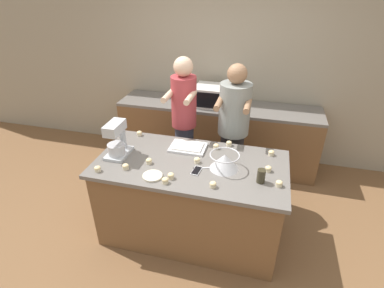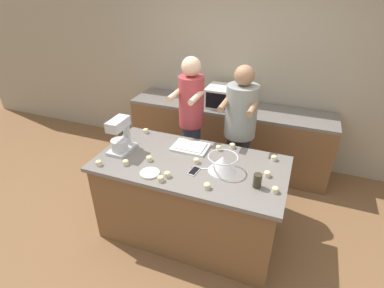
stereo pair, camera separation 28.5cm
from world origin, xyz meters
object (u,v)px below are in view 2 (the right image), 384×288
microwave_oven (226,97)px  cupcake_8 (274,158)px  cupcake_10 (232,146)px  stand_mixer (120,137)px  cupcake_7 (275,190)px  cupcake_1 (99,163)px  cupcake_2 (167,174)px  cell_phone (194,171)px  small_plate (150,173)px  person_left (191,124)px  cupcake_6 (207,186)px  knife (201,169)px  cupcake_3 (149,158)px  baking_tray (190,147)px  cupcake_0 (161,178)px  mixing_bowl (223,163)px  cupcake_12 (219,148)px  person_right (239,136)px  drinking_glass (257,181)px  cupcake_9 (267,174)px  cupcake_5 (126,162)px  cupcake_4 (196,160)px  cupcake_11 (146,131)px

microwave_oven → cupcake_8: microwave_oven is taller
cupcake_10 → stand_mixer: bearing=-156.0°
microwave_oven → cupcake_7: 1.88m
cupcake_1 → cupcake_2: bearing=5.5°
stand_mixer → cell_phone: stand_mixer is taller
cell_phone → small_plate: small_plate is taller
person_left → microwave_oven: 0.78m
microwave_oven → cupcake_6: 1.84m
cupcake_1 → cupcake_8: bearing=24.3°
knife → cupcake_3: (-0.52, -0.05, 0.02)m
baking_tray → cupcake_0: 0.63m
cupcake_1 → mixing_bowl: bearing=17.0°
cell_phone → cupcake_12: 0.47m
person_right → small_plate: bearing=-118.9°
drinking_glass → cupcake_0: drinking_glass is taller
cupcake_9 → stand_mixer: bearing=-176.7°
microwave_oven → small_plate: size_ratio=2.81×
baking_tray → drinking_glass: size_ratio=2.90×
cupcake_2 → cupcake_5: same height
drinking_glass → cupcake_2: drinking_glass is taller
cupcake_7 → cupcake_9: size_ratio=1.00×
cupcake_4 → cupcake_12: same height
person_left → person_right: 0.59m
cupcake_1 → cupcake_2: (0.69, 0.07, 0.00)m
person_left → cupcake_7: person_left is taller
mixing_bowl → cupcake_7: 0.53m
stand_mixer → microwave_oven: stand_mixer is taller
microwave_oven → cupcake_12: 1.19m
baking_tray → cupcake_10: (0.41, 0.17, 0.01)m
microwave_oven → drinking_glass: size_ratio=3.98×
person_right → cupcake_5: bearing=-131.0°
drinking_glass → cupcake_6: bearing=-155.7°
stand_mixer → cell_phone: (0.83, -0.08, -0.15)m
cupcake_3 → cupcake_10: (0.69, 0.54, 0.00)m
baking_tray → cupcake_11: (-0.61, 0.14, 0.01)m
cupcake_0 → cupcake_8: same height
person_right → cupcake_1: bearing=-135.1°
cupcake_7 → cupcake_11: 1.63m
cupcake_8 → cupcake_10: same height
microwave_oven → cupcake_11: (-0.64, -1.09, -0.12)m
mixing_bowl → cell_phone: bearing=-154.6°
stand_mixer → baking_tray: size_ratio=0.97×
baking_tray → cupcake_4: 0.28m
cupcake_7 → cupcake_12: size_ratio=1.00×
knife → cupcake_12: cupcake_12 is taller
cupcake_10 → person_right: bearing=90.3°
mixing_bowl → cupcake_4: mixing_bowl is taller
small_plate → cupcake_6: 0.56m
microwave_oven → baking_tray: bearing=-91.5°
baking_tray → cupcake_11: cupcake_11 is taller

